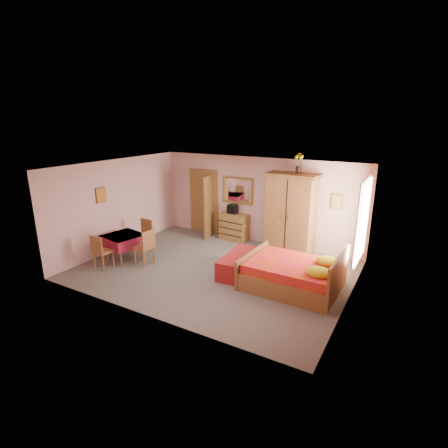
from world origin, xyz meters
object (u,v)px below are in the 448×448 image
Objects in this scene: floor_lamp at (269,216)px; wall_mirror at (238,190)px; wardrobe at (291,214)px; chair_west at (104,238)px; stereo at (233,209)px; chair_east at (144,247)px; bed at (293,267)px; chest_of_drawers at (234,227)px; sunflower_vase at (299,163)px; chair_north at (143,236)px; bench at (237,263)px; dining_table at (124,247)px; chair_south at (103,251)px.

wall_mirror is at bearing 172.00° from floor_lamp.
wardrobe is 2.56× the size of chair_west.
stereo is 3.13m from chair_east.
bed is at bearing 91.74° from chair_west.
chest_of_drawers is 0.42× the size of bed.
sunflower_vase is 0.62× the size of chair_west.
wardrobe is at bearing -4.67° from stereo.
bed is at bearing -178.23° from chair_north.
chest_of_drawers is 1.00× the size of chair_west.
sunflower_vase reaches higher than chair_east.
chair_east reaches higher than bench.
stereo is at bearing 142.08° from bed.
dining_table reaches higher than bench.
bed is at bearing -39.07° from stereo.
wardrobe is 4.24m from chair_north.
stereo is (-0.09, 0.05, 0.56)m from chest_of_drawers.
floor_lamp reaches higher than chair_north.
stereo is 1.95m from wardrobe.
wall_mirror is at bearing -15.70° from chair_east.
chair_south is 1.00× the size of chair_west.
chest_of_drawers is 0.95× the size of chair_north.
sunflower_vase reaches higher than stereo.
bed reaches higher than chair_north.
chair_east is (0.63, -0.64, 0.01)m from chair_north.
chair_west is at bearing -148.26° from sunflower_vase.
sunflower_vase reaches higher than bench.
wardrobe is 5.13m from chair_south.
dining_table is 0.72m from chair_east.
wardrobe is 1.07× the size of bed.
wall_mirror is 4.19m from chair_west.
sunflower_vase is 0.59× the size of dining_table.
floor_lamp is 2.01× the size of dining_table.
chair_south is at bearing 41.24° from chair_west.
chair_west is (-2.54, -2.90, -0.53)m from stereo.
chair_west is (-5.31, -0.66, -0.05)m from bed.
chair_west is at bearing -142.27° from floor_lamp.
bed is (0.83, -2.09, -0.64)m from wardrobe.
bed is at bearing 17.89° from chair_south.
floor_lamp is at bearing 51.41° from chair_south.
chest_of_drawers is 4.03m from chair_south.
bench is 3.44m from chair_south.
wardrobe is at bearing -42.60° from chair_east.
chair_south is 1.02m from chair_east.
wardrobe reaches higher than chest_of_drawers.
wardrobe reaches higher than chair_east.
stereo is at bearing 178.32° from sunflower_vase.
floor_lamp is at bearing 92.93° from bench.
wall_mirror is at bearing 173.20° from wardrobe.
stereo reaches higher than chest_of_drawers.
wall_mirror is 2.95m from bench.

